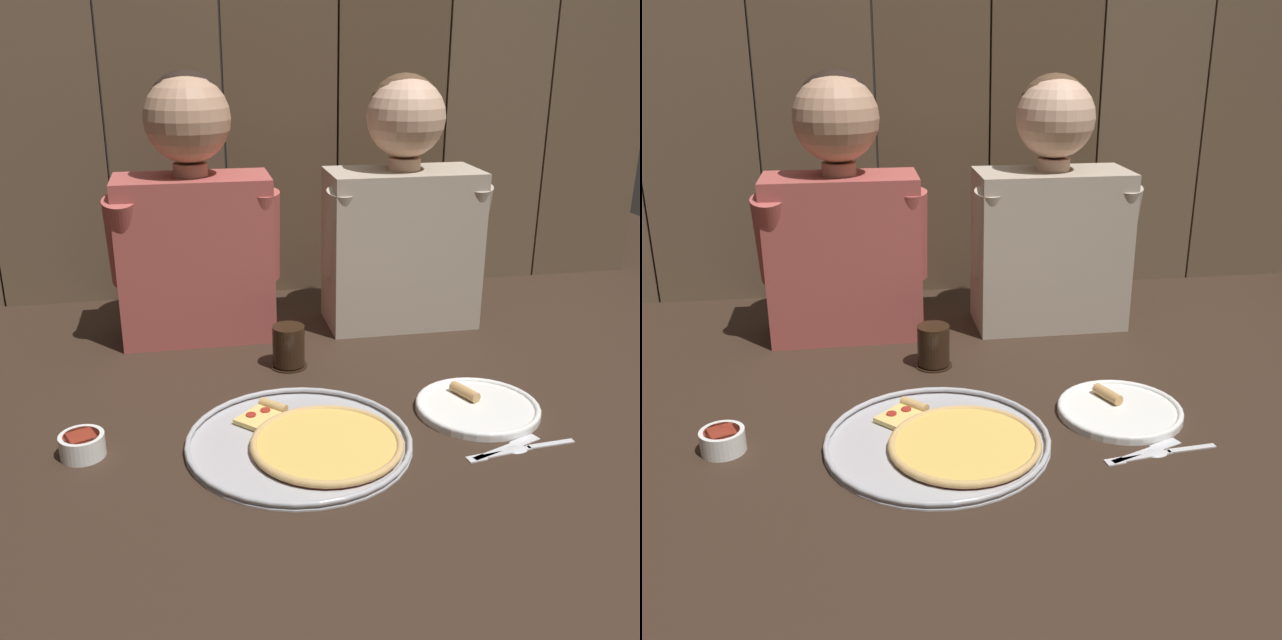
% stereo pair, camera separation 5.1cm
% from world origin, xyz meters
% --- Properties ---
extents(ground_plane, '(3.20, 3.20, 0.00)m').
position_xyz_m(ground_plane, '(0.00, 0.00, 0.00)').
color(ground_plane, '#332319').
extents(pizza_tray, '(0.42, 0.42, 0.03)m').
position_xyz_m(pizza_tray, '(-0.08, -0.07, 0.01)').
color(pizza_tray, '#B2B2B7').
rests_on(pizza_tray, ground).
extents(dinner_plate, '(0.25, 0.25, 0.03)m').
position_xyz_m(dinner_plate, '(0.27, 0.00, 0.01)').
color(dinner_plate, white).
rests_on(dinner_plate, ground).
extents(drinking_glass, '(0.08, 0.08, 0.10)m').
position_xyz_m(drinking_glass, '(-0.07, 0.28, 0.05)').
color(drinking_glass, black).
rests_on(drinking_glass, ground).
extents(dipping_bowl, '(0.08, 0.08, 0.04)m').
position_xyz_m(dipping_bowl, '(-0.49, -0.03, 0.02)').
color(dipping_bowl, white).
rests_on(dipping_bowl, ground).
extents(table_fork, '(0.13, 0.04, 0.01)m').
position_xyz_m(table_fork, '(0.24, -0.16, 0.00)').
color(table_fork, silver).
rests_on(table_fork, ground).
extents(table_knife, '(0.15, 0.07, 0.01)m').
position_xyz_m(table_knife, '(0.27, -0.14, 0.00)').
color(table_knife, silver).
rests_on(table_knife, ground).
extents(table_spoon, '(0.14, 0.03, 0.01)m').
position_xyz_m(table_spoon, '(0.31, -0.15, 0.00)').
color(table_spoon, silver).
rests_on(table_spoon, ground).
extents(diner_left, '(0.40, 0.22, 0.64)m').
position_xyz_m(diner_left, '(-0.26, 0.52, 0.31)').
color(diner_left, '#AD4C47').
rests_on(diner_left, ground).
extents(diner_right, '(0.41, 0.20, 0.62)m').
position_xyz_m(diner_right, '(0.26, 0.52, 0.30)').
color(diner_right, '#B2A38E').
rests_on(diner_right, ground).
extents(wooden_backdrop_wall, '(2.19, 0.03, 1.19)m').
position_xyz_m(wooden_backdrop_wall, '(0.00, 0.84, 0.60)').
color(wooden_backdrop_wall, brown).
rests_on(wooden_backdrop_wall, ground).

